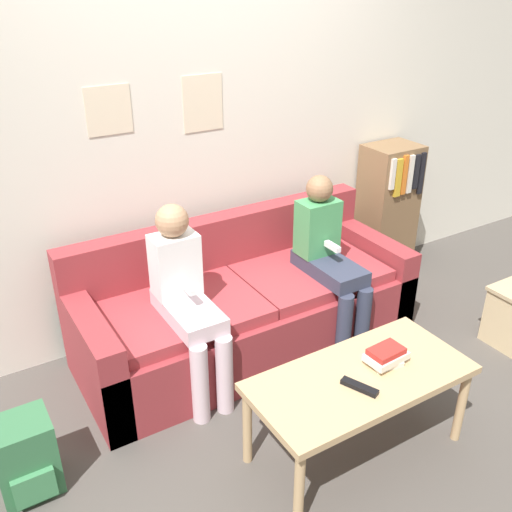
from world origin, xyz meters
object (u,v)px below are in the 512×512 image
object	(u,v)px
coffee_table	(360,384)
tv_remote	(359,387)
couch	(244,308)
backpack	(26,457)
person_right	(329,256)
person_left	(186,295)
bookshelf	(387,211)

from	to	relation	value
coffee_table	tv_remote	xyz separation A→B (m)	(-0.07, -0.07, 0.06)
couch	backpack	xyz separation A→B (m)	(-1.37, -0.45, -0.08)
person_right	backpack	xyz separation A→B (m)	(-1.84, -0.26, -0.39)
person_right	coffee_table	bearing A→B (deg)	-118.54
tv_remote	person_right	bearing A→B (deg)	37.07
coffee_table	person_left	size ratio (longest dim) A/B	0.99
couch	backpack	size ratio (longest dim) A/B	5.34
person_left	backpack	xyz separation A→B (m)	(-0.92, -0.26, -0.40)
person_left	bookshelf	xyz separation A→B (m)	(1.83, 0.47, -0.09)
person_right	person_left	bearing A→B (deg)	179.77
tv_remote	couch	bearing A→B (deg)	64.49
person_left	backpack	world-z (taller)	person_left
coffee_table	backpack	xyz separation A→B (m)	(-1.39, 0.57, -0.22)
coffee_table	person_right	size ratio (longest dim) A/B	1.00
backpack	person_right	bearing A→B (deg)	8.02
person_left	couch	bearing A→B (deg)	22.15
coffee_table	tv_remote	bearing A→B (deg)	-135.23
person_right	bookshelf	distance (m)	1.02
person_left	person_right	xyz separation A→B (m)	(0.92, -0.00, -0.01)
couch	person_left	size ratio (longest dim) A/B	1.91
couch	coffee_table	bearing A→B (deg)	-88.92
tv_remote	backpack	xyz separation A→B (m)	(-1.32, 0.64, -0.28)
bookshelf	backpack	world-z (taller)	bookshelf
person_left	bookshelf	size ratio (longest dim) A/B	1.06
person_left	backpack	size ratio (longest dim) A/B	2.80
coffee_table	person_right	world-z (taller)	person_right
person_left	tv_remote	distance (m)	1.00
person_right	tv_remote	world-z (taller)	person_right
couch	tv_remote	bearing A→B (deg)	-92.68
tv_remote	backpack	bearing A→B (deg)	131.19
coffee_table	person_left	world-z (taller)	person_left
couch	backpack	world-z (taller)	couch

